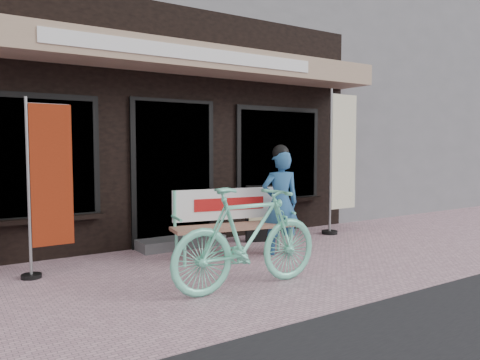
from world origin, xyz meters
TOP-DOWN VIEW (x-y plane):
  - ground at (0.00, 0.00)m, footprint 70.00×70.00m
  - storefront at (0.00, 4.96)m, footprint 7.00×6.77m
  - neighbor_right_near at (8.50, 5.50)m, footprint 10.00×7.00m
  - bench at (0.33, 0.84)m, footprint 1.74×0.72m
  - person at (0.96, 0.60)m, footprint 0.61×0.50m
  - bicycle at (-0.29, -0.46)m, footprint 1.80×0.52m
  - nobori_red at (-1.94, 1.20)m, footprint 0.60×0.23m
  - nobori_cream at (2.84, 1.31)m, footprint 0.72×0.27m
  - menu_stand at (1.21, 1.44)m, footprint 0.44×0.23m

SIDE VIEW (x-z plane):
  - ground at x=0.00m, z-range 0.00..0.00m
  - menu_stand at x=1.21m, z-range 0.01..0.90m
  - bench at x=0.33m, z-range 0.08..1.00m
  - bicycle at x=-0.29m, z-range 0.00..1.08m
  - person at x=0.96m, z-range -0.01..1.51m
  - nobori_red at x=-1.94m, z-range 0.03..2.08m
  - nobori_cream at x=2.84m, z-range 0.04..2.50m
  - neighbor_right_near at x=8.50m, z-range 0.00..5.60m
  - storefront at x=0.00m, z-range -0.01..5.99m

